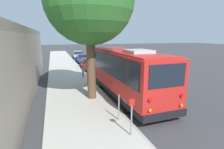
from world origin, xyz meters
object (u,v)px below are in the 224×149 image
parked_sedan_blue (83,58)px  shuttle_bus (127,71)px  parked_sedan_silver (78,55)px  sign_post_near (131,117)px  parked_sedan_maroon (88,64)px  fire_hydrant (83,73)px  sign_post_far (119,107)px

parked_sedan_blue → shuttle_bus: bearing=-177.0°
parked_sedan_silver → sign_post_near: 27.63m
parked_sedan_maroon → fire_hydrant: (-5.25, 1.54, -0.07)m
parked_sedan_maroon → parked_sedan_blue: bearing=0.4°
parked_sedan_blue → sign_post_far: (-20.40, 1.67, 0.18)m
sign_post_far → sign_post_near: bearing=180.0°
parked_sedan_blue → fire_hydrant: size_ratio=5.35×
parked_sedan_blue → fire_hydrant: 11.17m
sign_post_near → sign_post_far: 1.41m
shuttle_bus → parked_sedan_maroon: shuttle_bus is taller
sign_post_far → fire_hydrant: size_ratio=1.56×
shuttle_bus → fire_hydrant: (5.98, 1.99, -1.21)m
sign_post_near → parked_sedan_silver: bearing=-3.5°
parked_sedan_blue → sign_post_far: size_ratio=3.44×
fire_hydrant → parked_sedan_maroon: bearing=-16.3°
shuttle_bus → sign_post_far: bearing=150.2°
parked_sedan_blue → fire_hydrant: parked_sedan_blue is taller
shuttle_bus → fire_hydrant: shuttle_bus is taller
sign_post_far → parked_sedan_maroon: bearing=-5.5°
sign_post_near → sign_post_far: bearing=0.0°
parked_sedan_silver → parked_sedan_maroon: bearing=-177.5°
parked_sedan_silver → sign_post_near: size_ratio=2.87×
sign_post_far → fire_hydrant: (9.37, 0.14, -0.23)m
parked_sedan_blue → parked_sedan_silver: parked_sedan_silver is taller
sign_post_far → fire_hydrant: sign_post_far is taller
parked_sedan_silver → sign_post_far: size_ratio=3.52×
shuttle_bus → sign_post_far: shuttle_bus is taller
parked_sedan_maroon → sign_post_near: bearing=178.1°
parked_sedan_maroon → fire_hydrant: parked_sedan_maroon is taller
parked_sedan_blue → sign_post_near: sign_post_near is taller
parked_sedan_silver → fire_hydrant: parked_sedan_silver is taller
shuttle_bus → parked_sedan_blue: size_ratio=2.03×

